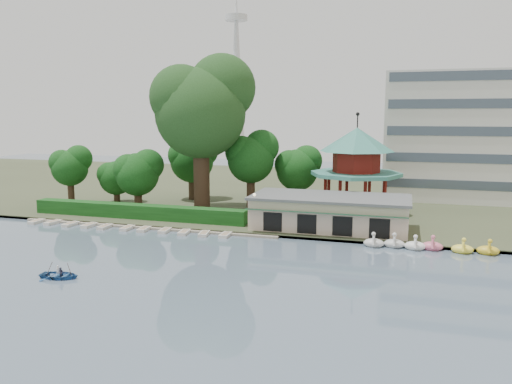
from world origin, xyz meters
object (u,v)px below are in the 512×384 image
at_px(boathouse, 330,212).
at_px(pavilion, 356,162).
at_px(dock, 146,227).
at_px(rowboat_with_passengers, 59,272).
at_px(big_tree, 202,105).

distance_m(boathouse, pavilion, 11.43).
height_order(dock, boathouse, boathouse).
distance_m(dock, pavilion, 29.14).
distance_m(dock, rowboat_with_passengers, 19.27).
xyz_separation_m(boathouse, rowboat_with_passengers, (-19.61, -23.89, -1.87)).
xyz_separation_m(dock, pavilion, (24.00, 14.80, 7.36)).
bearing_deg(rowboat_with_passengers, big_tree, 88.52).
relative_size(pavilion, big_tree, 0.62).
distance_m(boathouse, big_tree, 23.58).
distance_m(pavilion, rowboat_with_passengers, 40.82).
xyz_separation_m(pavilion, big_tree, (-20.83, -3.80, 7.64)).
bearing_deg(boathouse, dock, -167.76).
bearing_deg(big_tree, rowboat_with_passengers, -91.48).
relative_size(dock, big_tree, 1.56).
height_order(boathouse, big_tree, big_tree).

